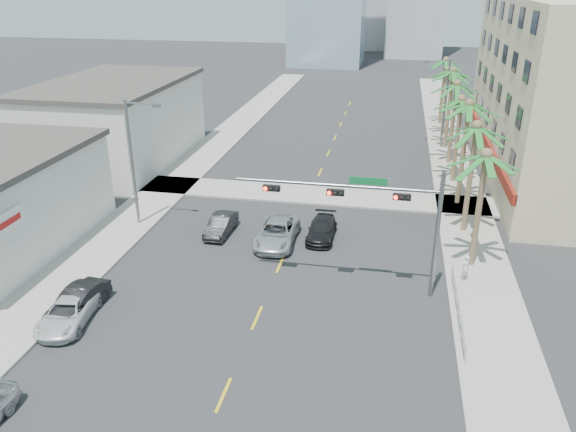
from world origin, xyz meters
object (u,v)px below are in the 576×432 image
(car_lane_center, at_px, (277,233))
(pedestrian, at_px, (465,268))
(traffic_signal_mast, at_px, (378,208))
(car_lane_left, at_px, (221,225))
(car_parked_far, at_px, (68,312))
(car_lane_right, at_px, (322,229))
(car_parked_mid, at_px, (78,301))

(car_lane_center, distance_m, pedestrian, 12.21)
(traffic_signal_mast, height_order, car_lane_left, traffic_signal_mast)
(car_parked_far, height_order, car_lane_right, car_parked_far)
(car_parked_far, xyz_separation_m, car_lane_center, (8.56, 11.23, 0.11))
(car_parked_mid, distance_m, car_lane_left, 11.89)
(traffic_signal_mast, xyz_separation_m, pedestrian, (5.20, 1.96, -4.13))
(traffic_signal_mast, height_order, car_parked_far, traffic_signal_mast)
(car_parked_far, xyz_separation_m, car_lane_left, (4.46, 11.96, 0.01))
(traffic_signal_mast, height_order, car_lane_center, traffic_signal_mast)
(traffic_signal_mast, bearing_deg, car_parked_far, -157.72)
(traffic_signal_mast, bearing_deg, car_lane_center, 142.90)
(car_lane_left, distance_m, car_lane_center, 4.16)
(car_parked_mid, bearing_deg, car_lane_center, 55.11)
(car_lane_center, bearing_deg, pedestrian, -15.36)
(car_parked_far, bearing_deg, car_lane_center, 45.07)
(car_parked_far, distance_m, car_lane_center, 14.12)
(traffic_signal_mast, height_order, pedestrian, traffic_signal_mast)
(traffic_signal_mast, relative_size, car_parked_mid, 2.63)
(car_lane_right, distance_m, pedestrian, 10.01)
(traffic_signal_mast, bearing_deg, car_lane_right, 120.78)
(car_parked_mid, xyz_separation_m, car_lane_right, (11.40, 11.64, -0.07))
(car_parked_mid, xyz_separation_m, car_lane_left, (4.46, 11.02, -0.05))
(car_lane_center, height_order, car_lane_right, car_lane_center)
(car_lane_right, bearing_deg, car_lane_center, -154.48)
(car_parked_far, xyz_separation_m, pedestrian, (20.39, 8.19, 0.30))
(car_lane_left, xyz_separation_m, car_lane_right, (6.94, 0.62, -0.02))
(car_parked_mid, bearing_deg, car_lane_left, 72.82)
(car_lane_right, height_order, pedestrian, pedestrian)
(traffic_signal_mast, distance_m, car_lane_left, 12.94)
(car_parked_far, relative_size, car_lane_right, 1.06)
(car_lane_left, height_order, pedestrian, pedestrian)
(car_parked_far, relative_size, car_lane_left, 1.16)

